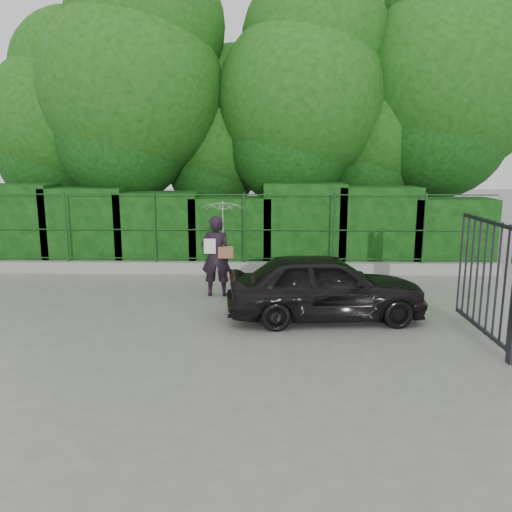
{
  "coord_description": "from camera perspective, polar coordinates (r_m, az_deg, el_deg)",
  "views": [
    {
      "loc": [
        0.99,
        -8.16,
        2.97
      ],
      "look_at": [
        0.78,
        1.3,
        1.1
      ],
      "focal_mm": 35.0,
      "sensor_mm": 36.0,
      "label": 1
    }
  ],
  "objects": [
    {
      "name": "hedge",
      "position": [
        13.84,
        -3.29,
        3.22
      ],
      "size": [
        14.2,
        1.2,
        2.29
      ],
      "color": "black",
      "rests_on": "ground"
    },
    {
      "name": "woman",
      "position": [
        10.75,
        -4.1,
        2.51
      ],
      "size": [
        0.95,
        0.97,
        2.08
      ],
      "color": "black",
      "rests_on": "ground"
    },
    {
      "name": "ground",
      "position": [
        8.74,
        -5.36,
        -8.74
      ],
      "size": [
        80.0,
        80.0,
        0.0
      ],
      "primitive_type": "plane",
      "color": "gray"
    },
    {
      "name": "fence",
      "position": [
        12.81,
        -2.19,
        3.23
      ],
      "size": [
        14.13,
        0.06,
        1.8
      ],
      "color": "#173E17",
      "rests_on": "kerb"
    },
    {
      "name": "trees",
      "position": [
        15.98,
        1.88,
        17.1
      ],
      "size": [
        17.1,
        6.15,
        8.08
      ],
      "color": "black",
      "rests_on": "ground"
    },
    {
      "name": "kerb",
      "position": [
        13.01,
        -3.13,
        -1.35
      ],
      "size": [
        14.0,
        0.25,
        0.3
      ],
      "primitive_type": "cube",
      "color": "#9E9E99",
      "rests_on": "ground"
    },
    {
      "name": "gate",
      "position": [
        8.46,
        26.53,
        -2.19
      ],
      "size": [
        0.22,
        2.33,
        2.36
      ],
      "color": "#26262C",
      "rests_on": "ground"
    },
    {
      "name": "car",
      "position": [
        9.39,
        7.92,
        -3.41
      ],
      "size": [
        3.77,
        1.79,
        1.25
      ],
      "primitive_type": "imported",
      "rotation": [
        0.0,
        0.0,
        1.66
      ],
      "color": "black",
      "rests_on": "ground"
    }
  ]
}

